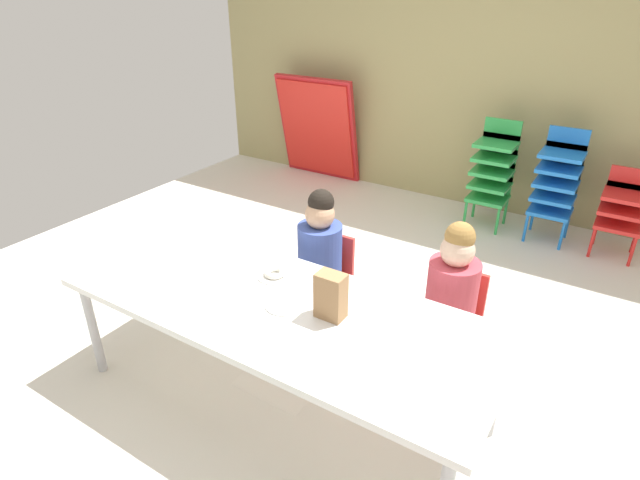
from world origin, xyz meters
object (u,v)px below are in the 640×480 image
object	(u,v)px
folded_activity_table	(317,129)
seated_child_middle_seat	(453,288)
kid_chair_blue_stack	(557,180)
kid_chair_red_stack	(623,207)
craft_table	(277,311)
paper_plate_near_edge	(275,276)
seated_child_near_camera	(321,249)
donut_powdered_on_plate	(275,273)
paper_plate_center_table	(284,305)
kid_chair_green_stack	(494,169)
paper_bag_brown	(331,296)

from	to	relation	value
folded_activity_table	seated_child_middle_seat	bearing A→B (deg)	-45.12
kid_chair_blue_stack	kid_chair_red_stack	world-z (taller)	kid_chair_blue_stack
craft_table	kid_chair_blue_stack	distance (m)	2.83
kid_chair_blue_stack	paper_plate_near_edge	xyz separation A→B (m)	(-0.94, -2.52, 0.09)
seated_child_near_camera	paper_plate_near_edge	distance (m)	0.45
kid_chair_blue_stack	donut_powdered_on_plate	distance (m)	2.70
kid_chair_blue_stack	paper_plate_center_table	bearing A→B (deg)	-105.36
seated_child_middle_seat	donut_powdered_on_plate	bearing A→B (deg)	-150.29
paper_plate_near_edge	donut_powdered_on_plate	xyz separation A→B (m)	(0.00, 0.00, 0.02)
kid_chair_green_stack	donut_powdered_on_plate	size ratio (longest dim) A/B	8.24
seated_child_middle_seat	paper_bag_brown	xyz separation A→B (m)	(-0.37, -0.59, 0.16)
kid_chair_red_stack	donut_powdered_on_plate	xyz separation A→B (m)	(-1.44, -2.52, 0.23)
kid_chair_green_stack	kid_chair_red_stack	world-z (taller)	kid_chair_green_stack
craft_table	paper_plate_near_edge	world-z (taller)	paper_plate_near_edge
craft_table	kid_chair_red_stack	world-z (taller)	kid_chair_red_stack
seated_child_middle_seat	paper_plate_center_table	bearing A→B (deg)	-133.06
craft_table	kid_chair_green_stack	xyz separation A→B (m)	(0.28, 2.72, -0.04)
seated_child_near_camera	kid_chair_red_stack	world-z (taller)	seated_child_near_camera
craft_table	seated_child_middle_seat	distance (m)	0.90
craft_table	folded_activity_table	size ratio (longest dim) A/B	1.96
seated_child_middle_seat	folded_activity_table	world-z (taller)	folded_activity_table
paper_bag_brown	paper_plate_center_table	world-z (taller)	paper_bag_brown
kid_chair_blue_stack	paper_bag_brown	size ratio (longest dim) A/B	4.18
seated_child_near_camera	paper_plate_near_edge	world-z (taller)	seated_child_near_camera
seated_child_middle_seat	craft_table	bearing A→B (deg)	-134.81
craft_table	paper_plate_near_edge	size ratio (longest dim) A/B	11.81
seated_child_near_camera	paper_plate_center_table	xyz separation A→B (m)	(0.20, -0.64, 0.05)
paper_plate_center_table	donut_powdered_on_plate	xyz separation A→B (m)	(-0.19, 0.19, 0.02)
folded_activity_table	paper_bag_brown	size ratio (longest dim) A/B	4.94
kid_chair_blue_stack	kid_chair_red_stack	size ratio (longest dim) A/B	1.35
craft_table	folded_activity_table	distance (m)	3.37
kid_chair_blue_stack	paper_bag_brown	bearing A→B (deg)	-100.99
paper_bag_brown	donut_powdered_on_plate	bearing A→B (deg)	161.24
seated_child_middle_seat	kid_chair_red_stack	world-z (taller)	seated_child_middle_seat
seated_child_middle_seat	donut_powdered_on_plate	size ratio (longest dim) A/B	8.21
craft_table	kid_chair_green_stack	bearing A→B (deg)	84.21
kid_chair_blue_stack	folded_activity_table	distance (m)	2.44
kid_chair_blue_stack	kid_chair_red_stack	bearing A→B (deg)	-0.09
kid_chair_red_stack	donut_powdered_on_plate	size ratio (longest dim) A/B	6.09
craft_table	donut_powdered_on_plate	bearing A→B (deg)	128.66
kid_chair_blue_stack	paper_plate_center_table	size ratio (longest dim) A/B	5.11
seated_child_near_camera	paper_bag_brown	bearing A→B (deg)	-54.25
craft_table	seated_child_near_camera	xyz separation A→B (m)	(-0.16, 0.64, -0.00)
seated_child_middle_seat	kid_chair_blue_stack	world-z (taller)	seated_child_middle_seat
kid_chair_red_stack	folded_activity_table	world-z (taller)	folded_activity_table
kid_chair_red_stack	paper_plate_near_edge	distance (m)	2.91
donut_powdered_on_plate	folded_activity_table	bearing A→B (deg)	118.57
paper_plate_near_edge	kid_chair_blue_stack	bearing A→B (deg)	69.60
seated_child_near_camera	kid_chair_blue_stack	distance (m)	2.28
craft_table	kid_chair_blue_stack	xyz separation A→B (m)	(0.79, 2.72, -0.04)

